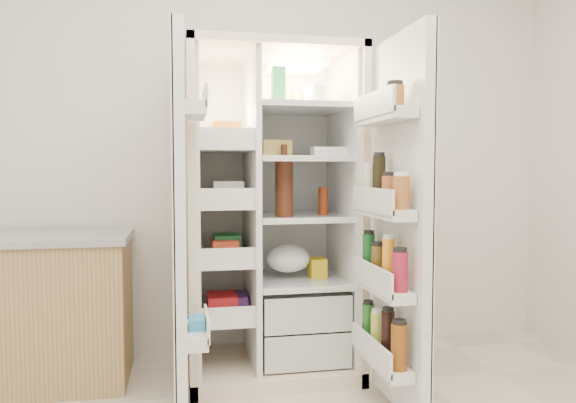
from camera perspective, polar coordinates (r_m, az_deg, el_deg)
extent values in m
cube|color=silver|center=(3.42, -4.57, 6.83)|extent=(4.00, 0.02, 2.70)
cube|color=beige|center=(3.37, -2.73, -0.77)|extent=(0.92, 0.04, 1.80)
cube|color=beige|center=(3.00, -10.12, -1.33)|extent=(0.04, 0.70, 1.80)
cube|color=beige|center=(3.14, 6.13, -1.08)|extent=(0.04, 0.70, 1.80)
cube|color=beige|center=(3.10, -1.84, 15.23)|extent=(0.92, 0.70, 0.04)
cube|color=beige|center=(3.23, -1.78, -16.62)|extent=(0.92, 0.70, 0.08)
cube|color=silver|center=(3.34, -2.66, -0.47)|extent=(0.84, 0.02, 1.68)
cube|color=silver|center=(3.00, -9.55, -0.94)|extent=(0.02, 0.62, 1.68)
cube|color=silver|center=(3.13, 5.61, -0.73)|extent=(0.02, 0.62, 1.68)
cube|color=silver|center=(3.02, -3.86, -0.87)|extent=(0.03, 0.62, 1.68)
cube|color=silver|center=(3.19, 1.11, -14.11)|extent=(0.47, 0.52, 0.19)
cube|color=silver|center=(3.14, 1.12, -10.62)|extent=(0.47, 0.52, 0.19)
cube|color=#FFD18C|center=(3.16, 0.86, 13.87)|extent=(0.30, 0.30, 0.02)
cube|color=silver|center=(3.10, -6.72, -11.46)|extent=(0.28, 0.58, 0.02)
cube|color=silver|center=(3.04, -6.75, -5.99)|extent=(0.28, 0.58, 0.02)
cube|color=silver|center=(3.01, -6.79, -0.34)|extent=(0.28, 0.58, 0.02)
cube|color=silver|center=(3.00, -6.83, 5.39)|extent=(0.28, 0.58, 0.02)
cube|color=white|center=(3.12, 1.04, -8.13)|extent=(0.49, 0.58, 0.01)
cube|color=white|center=(3.07, 1.05, -1.54)|extent=(0.49, 0.58, 0.01)
cube|color=white|center=(3.06, 1.05, 4.43)|extent=(0.49, 0.58, 0.02)
cube|color=white|center=(3.08, 1.06, 9.65)|extent=(0.49, 0.58, 0.02)
cube|color=red|center=(3.09, -6.72, -10.38)|extent=(0.16, 0.20, 0.10)
cube|color=#227C40|center=(3.03, -6.76, -4.68)|extent=(0.14, 0.18, 0.12)
cube|color=white|center=(3.00, -6.80, 0.52)|extent=(0.20, 0.22, 0.07)
cube|color=#C56B20|center=(3.01, -6.84, 6.91)|extent=(0.15, 0.16, 0.14)
cube|color=#5D2F8D|center=(3.09, -6.72, -10.47)|extent=(0.18, 0.20, 0.09)
cube|color=#ED4729|center=(3.03, -6.76, -4.87)|extent=(0.14, 0.18, 0.10)
cube|color=silver|center=(3.00, -6.80, 1.00)|extent=(0.16, 0.16, 0.12)
sphere|color=orange|center=(3.11, -0.90, -15.73)|extent=(0.07, 0.07, 0.07)
sphere|color=orange|center=(3.16, 0.63, -15.40)|extent=(0.07, 0.07, 0.07)
sphere|color=orange|center=(3.15, 2.64, -15.50)|extent=(0.07, 0.07, 0.07)
sphere|color=orange|center=(3.25, -0.46, -14.89)|extent=(0.07, 0.07, 0.07)
sphere|color=orange|center=(3.25, 1.40, -14.88)|extent=(0.07, 0.07, 0.07)
sphere|color=orange|center=(3.24, 3.35, -14.97)|extent=(0.07, 0.07, 0.07)
sphere|color=orange|center=(3.18, -1.72, -15.30)|extent=(0.07, 0.07, 0.07)
ellipsoid|color=#366C24|center=(3.15, 1.04, -10.27)|extent=(0.26, 0.24, 0.11)
cylinder|color=#3E1B0D|center=(2.94, -0.42, 1.31)|extent=(0.10, 0.10, 0.30)
cylinder|color=maroon|center=(3.07, 3.69, 0.05)|extent=(0.05, 0.05, 0.16)
cube|color=#24864C|center=(2.96, -1.02, 11.99)|extent=(0.07, 0.07, 0.20)
cylinder|color=white|center=(3.03, 2.87, 10.94)|extent=(0.12, 0.12, 0.11)
cylinder|color=#B27A29|center=(3.19, 0.92, 10.44)|extent=(0.07, 0.07, 0.10)
cube|color=silver|center=(3.02, 4.72, 5.14)|extent=(0.23, 0.10, 0.06)
cube|color=tan|center=(3.01, -1.21, 5.51)|extent=(0.16, 0.09, 0.10)
ellipsoid|color=white|center=(3.11, 0.04, -6.58)|extent=(0.25, 0.22, 0.16)
cube|color=yellow|center=(3.14, 3.09, -6.92)|extent=(0.09, 0.11, 0.11)
cube|color=silver|center=(2.45, -11.25, -2.38)|extent=(0.05, 0.40, 1.72)
cube|color=beige|center=(2.45, -11.84, -2.39)|extent=(0.01, 0.40, 1.72)
cube|color=silver|center=(2.55, -9.51, -13.60)|extent=(0.09, 0.32, 0.06)
cube|color=silver|center=(2.46, -9.73, 9.33)|extent=(0.09, 0.32, 0.06)
cube|color=#338CCC|center=(2.54, -9.51, -12.95)|extent=(0.07, 0.12, 0.10)
cube|color=silver|center=(2.57, 11.69, -2.13)|extent=(0.05, 0.58, 1.72)
cube|color=beige|center=(2.58, 12.21, -2.12)|extent=(0.01, 0.58, 1.72)
cube|color=silver|center=(2.67, 9.78, -15.97)|extent=(0.11, 0.50, 0.05)
cube|color=silver|center=(2.58, 9.86, -8.83)|extent=(0.11, 0.50, 0.05)
cube|color=silver|center=(2.53, 9.94, -1.06)|extent=(0.11, 0.50, 0.05)
cube|color=silver|center=(2.53, 10.04, 8.68)|extent=(0.11, 0.50, 0.05)
cylinder|color=brown|center=(2.46, 11.54, -14.67)|extent=(0.07, 0.07, 0.20)
cylinder|color=black|center=(2.57, 10.39, -13.61)|extent=(0.06, 0.06, 0.22)
cylinder|color=gold|center=(2.69, 9.33, -13.26)|extent=(0.06, 0.06, 0.18)
cylinder|color=#236521|center=(2.81, 8.38, -12.44)|extent=(0.06, 0.06, 0.19)
cylinder|color=maroon|center=(2.38, 11.63, -7.19)|extent=(0.07, 0.07, 0.17)
cylinder|color=orange|center=(2.49, 10.47, -6.23)|extent=(0.06, 0.06, 0.21)
cylinder|color=brown|center=(2.62, 9.40, -6.32)|extent=(0.07, 0.07, 0.16)
cylinder|color=#12521F|center=(2.73, 8.44, -5.47)|extent=(0.06, 0.06, 0.20)
cylinder|color=#985321|center=(2.34, 11.73, 0.90)|extent=(0.07, 0.07, 0.14)
cylinder|color=#9A4627|center=(2.46, 10.55, 1.03)|extent=(0.07, 0.07, 0.14)
cylinder|color=black|center=(2.58, 9.48, 2.14)|extent=(0.06, 0.06, 0.23)
cylinder|color=beige|center=(2.70, 8.50, 1.68)|extent=(0.06, 0.06, 0.18)
cylinder|color=brown|center=(2.43, 11.10, 10.68)|extent=(0.08, 0.08, 0.10)
cube|color=#A38351|center=(3.25, -25.90, -10.50)|extent=(1.07, 0.55, 0.76)
cube|color=#96969B|center=(3.18, -26.09, -3.48)|extent=(1.10, 0.59, 0.04)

